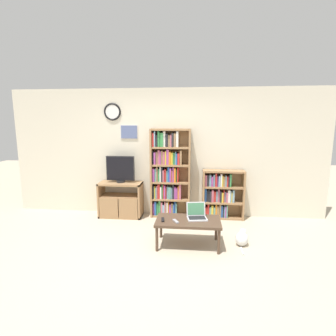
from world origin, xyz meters
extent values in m
plane|color=#BCAD93|center=(0.00, 0.00, 0.00)|extent=(18.00, 18.00, 0.00)
cube|color=beige|center=(0.00, 1.92, 1.30)|extent=(6.48, 0.06, 2.60)
torus|color=black|center=(-1.09, 1.88, 2.14)|extent=(0.35, 0.04, 0.35)
cylinder|color=white|center=(-1.09, 1.88, 2.14)|extent=(0.29, 0.02, 0.29)
cube|color=silver|center=(-0.75, 1.89, 1.73)|extent=(0.37, 0.01, 0.29)
cube|color=slate|center=(-0.75, 1.88, 1.73)|extent=(0.33, 0.02, 0.26)
cube|color=#9E754C|center=(-1.32, 1.66, 0.36)|extent=(0.04, 0.42, 0.71)
cube|color=#9E754C|center=(-0.48, 1.66, 0.36)|extent=(0.04, 0.42, 0.71)
cube|color=#9E754C|center=(-0.90, 1.66, 0.70)|extent=(0.87, 0.42, 0.04)
cube|color=#9E754C|center=(-0.90, 1.66, 0.02)|extent=(0.87, 0.42, 0.04)
cube|color=#9E754C|center=(-0.90, 1.66, 0.43)|extent=(0.80, 0.38, 0.04)
cube|color=#9E754C|center=(-1.10, 1.47, 0.23)|extent=(0.38, 0.02, 0.39)
cube|color=#9E754C|center=(-0.70, 1.47, 0.23)|extent=(0.38, 0.02, 0.39)
cylinder|color=black|center=(-0.90, 1.69, 0.73)|extent=(0.18, 0.18, 0.04)
cube|color=black|center=(-0.90, 1.69, 1.00)|extent=(0.58, 0.05, 0.50)
cube|color=black|center=(-0.90, 1.66, 1.00)|extent=(0.54, 0.01, 0.46)
cube|color=#9E754C|center=(-0.26, 1.74, 0.90)|extent=(0.04, 0.26, 1.80)
cube|color=#9E754C|center=(0.50, 1.74, 0.90)|extent=(0.04, 0.26, 1.80)
cube|color=#9E754C|center=(0.12, 1.87, 0.90)|extent=(0.80, 0.02, 1.80)
cube|color=#9E754C|center=(0.12, 1.74, 0.02)|extent=(0.73, 0.23, 0.04)
cube|color=#9E754C|center=(0.12, 1.74, 0.37)|extent=(0.73, 0.23, 0.04)
cube|color=#9E754C|center=(0.12, 1.74, 0.72)|extent=(0.73, 0.23, 0.04)
cube|color=#9E754C|center=(0.12, 1.74, 1.08)|extent=(0.73, 0.23, 0.04)
cube|color=#9E754C|center=(0.12, 1.74, 1.43)|extent=(0.73, 0.23, 0.04)
cube|color=#9E754C|center=(0.12, 1.74, 1.78)|extent=(0.73, 0.23, 0.04)
cube|color=#9E4293|center=(-0.22, 1.76, 0.16)|extent=(0.03, 0.17, 0.24)
cube|color=#2856A8|center=(-0.19, 1.75, 0.18)|extent=(0.04, 0.20, 0.29)
cube|color=#388947|center=(-0.15, 1.76, 0.16)|extent=(0.04, 0.17, 0.25)
cube|color=#388947|center=(-0.10, 1.75, 0.19)|extent=(0.04, 0.18, 0.30)
cube|color=#B75B70|center=(-0.06, 1.75, 0.17)|extent=(0.04, 0.20, 0.28)
cube|color=#759EB7|center=(-0.02, 1.75, 0.15)|extent=(0.04, 0.20, 0.22)
cube|color=#B75B70|center=(0.01, 1.75, 0.18)|extent=(0.02, 0.20, 0.29)
cube|color=#93704C|center=(0.03, 1.75, 0.18)|extent=(0.02, 0.20, 0.28)
cube|color=white|center=(0.06, 1.75, 0.17)|extent=(0.02, 0.20, 0.28)
cube|color=orange|center=(0.08, 1.75, 0.18)|extent=(0.02, 0.18, 0.28)
cube|color=#9E4293|center=(0.11, 1.76, 0.15)|extent=(0.04, 0.17, 0.23)
cube|color=#93704C|center=(0.16, 1.76, 0.16)|extent=(0.04, 0.17, 0.26)
cube|color=#2856A8|center=(0.19, 1.75, 0.15)|extent=(0.03, 0.19, 0.24)
cube|color=#2856A8|center=(0.22, 1.76, 0.19)|extent=(0.02, 0.17, 0.30)
cube|color=#5B9389|center=(0.24, 1.76, 0.17)|extent=(0.02, 0.17, 0.26)
cube|color=#232328|center=(-0.23, 1.75, 0.52)|extent=(0.03, 0.20, 0.26)
cube|color=gold|center=(-0.20, 1.75, 0.52)|extent=(0.02, 0.18, 0.26)
cube|color=#5B9389|center=(-0.17, 1.75, 0.51)|extent=(0.02, 0.20, 0.23)
cube|color=#B75B70|center=(-0.15, 1.75, 0.52)|extent=(0.02, 0.21, 0.27)
cube|color=red|center=(-0.11, 1.75, 0.54)|extent=(0.04, 0.19, 0.30)
cube|color=white|center=(-0.07, 1.75, 0.51)|extent=(0.03, 0.20, 0.25)
cube|color=#388947|center=(-0.04, 1.75, 0.53)|extent=(0.02, 0.18, 0.29)
cube|color=red|center=(-0.02, 1.76, 0.54)|extent=(0.02, 0.18, 0.30)
cube|color=#9E4293|center=(0.01, 1.75, 0.53)|extent=(0.03, 0.20, 0.28)
cube|color=red|center=(0.03, 1.75, 0.51)|extent=(0.02, 0.19, 0.24)
cube|color=#759EB7|center=(0.06, 1.76, 0.51)|extent=(0.03, 0.16, 0.25)
cube|color=#5B9389|center=(0.09, 1.75, 0.51)|extent=(0.02, 0.20, 0.25)
cube|color=#5B9389|center=(0.12, 1.75, 0.51)|extent=(0.04, 0.21, 0.25)
cube|color=#759EB7|center=(0.15, 1.75, 0.50)|extent=(0.02, 0.19, 0.23)
cube|color=#232328|center=(0.18, 1.76, 0.54)|extent=(0.03, 0.18, 0.30)
cube|color=#9E4293|center=(0.22, 1.75, 0.51)|extent=(0.03, 0.19, 0.25)
cube|color=#9E4293|center=(0.25, 1.76, 0.50)|extent=(0.03, 0.18, 0.23)
cube|color=orange|center=(0.28, 1.76, 0.52)|extent=(0.02, 0.17, 0.26)
cube|color=#B75B70|center=(0.32, 1.75, 0.54)|extent=(0.04, 0.19, 0.30)
cube|color=#9E4293|center=(-0.22, 1.75, 0.88)|extent=(0.04, 0.20, 0.27)
cube|color=#5B9389|center=(-0.18, 1.75, 0.87)|extent=(0.03, 0.18, 0.26)
cube|color=#93704C|center=(-0.15, 1.75, 0.89)|extent=(0.03, 0.18, 0.30)
cube|color=#388947|center=(-0.11, 1.76, 0.87)|extent=(0.03, 0.16, 0.25)
cube|color=white|center=(-0.08, 1.75, 0.89)|extent=(0.03, 0.18, 0.30)
cube|color=#232328|center=(-0.05, 1.75, 0.89)|extent=(0.03, 0.20, 0.29)
cube|color=#B75B70|center=(-0.02, 1.75, 0.86)|extent=(0.03, 0.20, 0.23)
cube|color=red|center=(0.02, 1.76, 0.87)|extent=(0.04, 0.17, 0.25)
cube|color=#5B9389|center=(0.05, 1.76, 0.85)|extent=(0.03, 0.17, 0.23)
cube|color=#2856A8|center=(0.09, 1.75, 0.89)|extent=(0.04, 0.18, 0.30)
cube|color=#9E4293|center=(0.13, 1.75, 0.88)|extent=(0.03, 0.21, 0.28)
cube|color=orange|center=(0.15, 1.76, 0.86)|extent=(0.02, 0.18, 0.23)
cube|color=#9E4293|center=(0.18, 1.75, 0.89)|extent=(0.03, 0.19, 0.30)
cube|color=orange|center=(0.21, 1.75, 0.88)|extent=(0.04, 0.21, 0.28)
cube|color=#388947|center=(0.25, 1.76, 0.87)|extent=(0.02, 0.16, 0.26)
cube|color=red|center=(0.27, 1.75, 0.89)|extent=(0.03, 0.18, 0.29)
cube|color=#232328|center=(-0.23, 1.76, 1.22)|extent=(0.03, 0.16, 0.26)
cube|color=#9E4293|center=(-0.19, 1.75, 1.22)|extent=(0.03, 0.20, 0.24)
cube|color=#93704C|center=(-0.15, 1.76, 1.22)|extent=(0.04, 0.16, 0.24)
cube|color=#B75B70|center=(-0.11, 1.76, 1.24)|extent=(0.04, 0.17, 0.28)
cube|color=#9E4293|center=(-0.08, 1.75, 1.22)|extent=(0.02, 0.19, 0.26)
cube|color=#93704C|center=(-0.05, 1.76, 1.23)|extent=(0.04, 0.17, 0.27)
cube|color=#B75B70|center=(-0.01, 1.75, 1.22)|extent=(0.04, 0.18, 0.25)
cube|color=gold|center=(0.03, 1.75, 1.23)|extent=(0.03, 0.19, 0.27)
cube|color=#9E4293|center=(0.06, 1.75, 1.25)|extent=(0.03, 0.20, 0.30)
cube|color=#B75B70|center=(0.09, 1.75, 1.24)|extent=(0.02, 0.20, 0.29)
cube|color=orange|center=(0.11, 1.75, 1.22)|extent=(0.03, 0.20, 0.25)
cube|color=gold|center=(0.15, 1.75, 1.22)|extent=(0.04, 0.18, 0.24)
cube|color=#388947|center=(0.19, 1.76, 1.21)|extent=(0.03, 0.16, 0.24)
cube|color=#759EB7|center=(0.22, 1.76, 1.22)|extent=(0.02, 0.16, 0.26)
cube|color=#2856A8|center=(0.25, 1.75, 1.21)|extent=(0.02, 0.20, 0.22)
cube|color=red|center=(0.28, 1.75, 1.21)|extent=(0.04, 0.19, 0.23)
cube|color=#93704C|center=(0.33, 1.75, 1.24)|extent=(0.04, 0.20, 0.28)
cube|color=red|center=(-0.22, 1.75, 1.58)|extent=(0.04, 0.20, 0.27)
cube|color=#759EB7|center=(-0.19, 1.75, 1.60)|extent=(0.02, 0.20, 0.30)
cube|color=#232328|center=(-0.15, 1.76, 1.56)|extent=(0.04, 0.17, 0.23)
cube|color=#388947|center=(-0.11, 1.76, 1.60)|extent=(0.03, 0.17, 0.30)
cube|color=#388947|center=(-0.08, 1.76, 1.59)|extent=(0.03, 0.16, 0.28)
cube|color=#388947|center=(-0.04, 1.75, 1.58)|extent=(0.04, 0.19, 0.27)
cube|color=white|center=(0.00, 1.76, 1.60)|extent=(0.04, 0.17, 0.30)
cube|color=#232328|center=(0.05, 1.76, 1.58)|extent=(0.04, 0.17, 0.26)
cube|color=#93704C|center=(0.10, 1.76, 1.56)|extent=(0.04, 0.16, 0.23)
cube|color=#B75B70|center=(0.13, 1.75, 1.57)|extent=(0.03, 0.19, 0.24)
cube|color=#232328|center=(0.17, 1.75, 1.58)|extent=(0.04, 0.21, 0.27)
cube|color=#93704C|center=(0.21, 1.75, 1.58)|extent=(0.04, 0.20, 0.26)
cube|color=white|center=(0.26, 1.75, 1.60)|extent=(0.04, 0.20, 0.30)
cube|color=#9E754C|center=(0.79, 1.74, 0.49)|extent=(0.04, 0.26, 0.99)
cube|color=#9E754C|center=(1.57, 1.74, 0.49)|extent=(0.04, 0.26, 0.99)
cube|color=#9E754C|center=(1.18, 1.87, 0.49)|extent=(0.82, 0.02, 0.99)
cube|color=#9E754C|center=(1.18, 1.74, 0.02)|extent=(0.75, 0.23, 0.04)
cube|color=#9E754C|center=(1.18, 1.74, 0.34)|extent=(0.75, 0.23, 0.04)
cube|color=#9E754C|center=(1.18, 1.74, 0.65)|extent=(0.75, 0.23, 0.04)
cube|color=#9E754C|center=(1.18, 1.74, 0.97)|extent=(0.75, 0.23, 0.04)
cube|color=red|center=(0.83, 1.76, 0.13)|extent=(0.03, 0.18, 0.20)
cube|color=red|center=(0.86, 1.76, 0.13)|extent=(0.03, 0.17, 0.20)
cube|color=red|center=(0.89, 1.75, 0.17)|extent=(0.03, 0.18, 0.27)
cube|color=#5B9389|center=(0.93, 1.75, 0.14)|extent=(0.03, 0.19, 0.21)
cube|color=gold|center=(0.97, 1.75, 0.16)|extent=(0.04, 0.19, 0.24)
cube|color=#5B9389|center=(1.01, 1.75, 0.14)|extent=(0.03, 0.20, 0.21)
cube|color=orange|center=(1.05, 1.75, 0.17)|extent=(0.03, 0.19, 0.26)
cube|color=#93704C|center=(1.09, 1.75, 0.15)|extent=(0.04, 0.19, 0.23)
cube|color=#93704C|center=(1.13, 1.75, 0.17)|extent=(0.03, 0.20, 0.26)
cube|color=#2856A8|center=(1.16, 1.76, 0.15)|extent=(0.04, 0.18, 0.23)
cube|color=#232328|center=(1.20, 1.76, 0.14)|extent=(0.02, 0.18, 0.22)
cube|color=#759EB7|center=(1.22, 1.75, 0.15)|extent=(0.02, 0.19, 0.23)
cube|color=#9E4293|center=(1.24, 1.75, 0.15)|extent=(0.02, 0.20, 0.23)
cube|color=#5B9389|center=(1.26, 1.75, 0.16)|extent=(0.03, 0.20, 0.25)
cube|color=#2856A8|center=(0.83, 1.75, 0.49)|extent=(0.04, 0.19, 0.27)
cube|color=#232328|center=(0.87, 1.76, 0.47)|extent=(0.03, 0.16, 0.22)
cube|color=#232328|center=(0.89, 1.76, 0.48)|extent=(0.02, 0.18, 0.26)
cube|color=#232328|center=(0.92, 1.75, 0.46)|extent=(0.04, 0.20, 0.22)
cube|color=#B75B70|center=(0.97, 1.75, 0.48)|extent=(0.04, 0.20, 0.24)
cube|color=red|center=(1.01, 1.76, 0.45)|extent=(0.04, 0.18, 0.20)
cube|color=#759EB7|center=(1.05, 1.76, 0.46)|extent=(0.03, 0.16, 0.21)
cube|color=#B75B70|center=(1.09, 1.76, 0.48)|extent=(0.04, 0.16, 0.26)
cube|color=#232328|center=(1.13, 1.75, 0.46)|extent=(0.03, 0.20, 0.22)
cube|color=gold|center=(1.16, 1.75, 0.45)|extent=(0.03, 0.21, 0.20)
cube|color=red|center=(1.19, 1.76, 0.47)|extent=(0.02, 0.18, 0.24)
cube|color=#759EB7|center=(1.21, 1.76, 0.46)|extent=(0.03, 0.16, 0.21)
cube|color=#B75B70|center=(1.25, 1.75, 0.45)|extent=(0.03, 0.21, 0.20)
cube|color=white|center=(1.29, 1.75, 0.48)|extent=(0.04, 0.19, 0.25)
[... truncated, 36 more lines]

